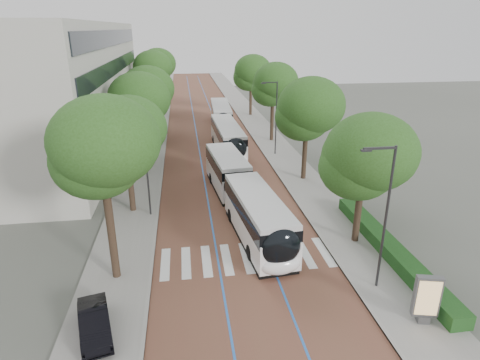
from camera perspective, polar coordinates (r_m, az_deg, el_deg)
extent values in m
plane|color=#51544C|center=(24.57, 0.86, -12.27)|extent=(160.00, 160.00, 0.00)
cube|color=brown|center=(61.88, -5.00, 8.23)|extent=(11.00, 140.00, 0.02)
cube|color=gray|center=(61.92, -12.00, 7.91)|extent=(4.00, 140.00, 0.12)
cube|color=gray|center=(62.72, 1.93, 8.51)|extent=(4.00, 140.00, 0.12)
cube|color=gray|center=(61.82, -10.23, 8.02)|extent=(0.20, 140.00, 0.14)
cube|color=gray|center=(62.42, 0.20, 8.47)|extent=(0.20, 140.00, 0.14)
cube|color=silver|center=(25.22, -10.58, -11.64)|extent=(0.55, 3.60, 0.01)
cube|color=silver|center=(25.18, -7.68, -11.51)|extent=(0.55, 3.60, 0.01)
cube|color=silver|center=(25.19, -4.78, -11.36)|extent=(0.55, 3.60, 0.01)
cube|color=silver|center=(25.27, -1.90, -11.18)|extent=(0.55, 3.60, 0.01)
cube|color=silver|center=(25.41, 0.95, -10.97)|extent=(0.55, 3.60, 0.01)
cube|color=silver|center=(25.62, 3.77, -10.74)|extent=(0.55, 3.60, 0.01)
cube|color=silver|center=(25.88, 6.52, -10.48)|extent=(0.55, 3.60, 0.01)
cube|color=silver|center=(26.19, 9.21, -10.22)|extent=(0.55, 3.60, 0.01)
cube|color=silver|center=(26.57, 11.83, -9.93)|extent=(0.55, 3.60, 0.01)
cube|color=blue|center=(61.81, -6.49, 8.18)|extent=(0.12, 126.00, 0.01)
cube|color=blue|center=(61.98, -3.50, 8.30)|extent=(0.12, 126.00, 0.01)
cube|color=#B2AFA5|center=(51.37, -27.09, 11.44)|extent=(18.00, 40.00, 14.00)
cube|color=black|center=(49.95, -16.40, 7.95)|extent=(0.12, 38.00, 1.60)
cube|color=black|center=(49.38, -16.78, 11.56)|extent=(0.12, 38.00, 1.60)
cube|color=black|center=(49.01, -17.18, 15.24)|extent=(0.12, 38.00, 1.60)
cube|color=black|center=(48.86, -17.57, 18.73)|extent=(0.12, 38.00, 1.60)
cube|color=#153E15|center=(27.07, 20.52, -9.09)|extent=(1.20, 14.00, 0.80)
cylinder|color=#2E2E30|center=(22.09, 19.99, -5.40)|extent=(0.14, 0.14, 8.00)
cube|color=#2E2E30|center=(20.38, 19.33, 4.29)|extent=(1.70, 0.12, 0.12)
cube|color=#2E2E30|center=(20.09, 17.52, 4.04)|extent=(0.50, 0.20, 0.10)
cylinder|color=#2E2E30|center=(44.49, 5.17, 8.68)|extent=(0.14, 0.14, 8.00)
cube|color=#2E2E30|center=(43.66, 4.28, 13.67)|extent=(1.70, 0.12, 0.12)
cube|color=#2E2E30|center=(43.53, 3.35, 13.56)|extent=(0.50, 0.20, 0.10)
cylinder|color=#2E2E30|center=(29.94, -13.17, 2.17)|extent=(0.14, 0.14, 8.00)
cylinder|color=black|center=(23.37, -17.76, -7.64)|extent=(0.44, 0.44, 5.33)
ellipsoid|color=#254B18|center=(21.57, -19.15, 3.79)|extent=(5.54, 5.54, 4.71)
cylinder|color=black|center=(31.69, -15.27, -0.76)|extent=(0.44, 0.44, 4.31)
ellipsoid|color=#254B18|center=(30.52, -15.96, 6.11)|extent=(5.52, 5.52, 4.69)
cylinder|color=black|center=(40.10, -13.93, 4.23)|extent=(0.44, 0.44, 4.76)
ellipsoid|color=#254B18|center=(39.13, -14.48, 10.32)|extent=(5.78, 5.78, 4.91)
cylinder|color=black|center=(49.78, -12.93, 7.29)|extent=(0.44, 0.44, 4.42)
ellipsoid|color=#254B18|center=(49.03, -13.31, 11.86)|extent=(6.21, 6.21, 5.28)
cylinder|color=black|center=(61.41, -12.19, 10.30)|extent=(0.44, 0.44, 5.37)
ellipsoid|color=#254B18|center=(60.75, -12.55, 14.83)|extent=(5.59, 5.59, 4.75)
cylinder|color=black|center=(76.23, -11.53, 12.14)|extent=(0.44, 0.44, 4.90)
ellipsoid|color=#254B18|center=(75.72, -11.77, 15.47)|extent=(6.32, 6.32, 5.37)
cylinder|color=black|center=(27.36, 16.40, -4.68)|extent=(0.44, 0.44, 4.06)
ellipsoid|color=#254B18|center=(26.04, 17.21, 2.68)|extent=(5.70, 5.70, 4.85)
cylinder|color=black|center=(37.72, 9.15, 3.37)|extent=(0.44, 0.44, 4.55)
ellipsoid|color=#254B18|center=(36.71, 9.52, 9.54)|extent=(5.96, 5.96, 5.07)
cylinder|color=black|center=(50.76, 4.56, 8.23)|extent=(0.44, 0.44, 4.82)
ellipsoid|color=#254B18|center=(50.00, 4.71, 13.13)|extent=(5.42, 5.42, 4.61)
cylinder|color=black|center=(66.19, 1.52, 11.16)|extent=(0.44, 0.44, 4.64)
ellipsoid|color=#254B18|center=(65.61, 1.55, 14.80)|extent=(5.89, 5.89, 5.01)
cylinder|color=black|center=(31.13, -0.10, -1.13)|extent=(2.38, 1.13, 2.30)
cube|color=white|center=(26.83, 2.55, -6.13)|extent=(3.43, 9.56, 1.82)
cube|color=black|center=(26.34, 2.59, -3.91)|extent=(3.45, 9.38, 0.97)
cube|color=silver|center=(26.07, 2.61, -2.63)|extent=(3.36, 9.37, 0.31)
cube|color=black|center=(27.34, 2.51, -8.16)|extent=(3.34, 9.19, 0.35)
cube|color=white|center=(35.24, -1.78, 0.64)|extent=(3.27, 7.95, 1.82)
cube|color=black|center=(34.87, -1.80, 2.40)|extent=(3.29, 7.80, 0.97)
cube|color=silver|center=(34.67, -1.81, 3.41)|extent=(3.20, 7.79, 0.31)
cube|color=black|center=(35.63, -1.76, -1.00)|extent=(3.19, 7.64, 0.35)
ellipsoid|color=black|center=(22.71, 5.84, -9.46)|extent=(2.45, 1.33, 2.28)
ellipsoid|color=white|center=(23.26, 5.78, -11.95)|extent=(2.44, 1.23, 1.14)
cylinder|color=black|center=(25.01, 1.49, -10.27)|extent=(0.40, 1.03, 1.00)
cylinder|color=black|center=(25.63, 6.43, -9.58)|extent=(0.40, 1.03, 1.00)
cylinder|color=black|center=(36.85, -4.04, 0.25)|extent=(0.40, 1.03, 1.00)
cylinder|color=black|center=(37.27, -0.62, 0.55)|extent=(0.40, 1.03, 1.00)
cylinder|color=black|center=(29.59, -1.27, -5.06)|extent=(0.40, 1.03, 1.00)
cylinder|color=black|center=(30.11, 2.94, -4.60)|extent=(0.40, 1.03, 1.00)
cube|color=white|center=(46.26, -1.80, 5.58)|extent=(2.85, 12.07, 1.82)
cube|color=black|center=(45.97, -1.81, 6.95)|extent=(2.88, 11.83, 0.97)
cube|color=silver|center=(45.82, -1.82, 7.73)|extent=(2.79, 11.83, 0.31)
cube|color=black|center=(46.55, -1.78, 4.29)|extent=(2.78, 11.59, 0.35)
ellipsoid|color=black|center=(40.49, -0.63, 4.45)|extent=(2.38, 1.17, 2.28)
ellipsoid|color=white|center=(40.78, -0.61, 2.89)|extent=(2.38, 1.07, 1.14)
cylinder|color=black|center=(42.90, -2.60, 3.28)|extent=(0.33, 1.01, 1.00)
cylinder|color=black|center=(43.23, 0.38, 3.44)|extent=(0.33, 1.01, 1.00)
cylinder|color=black|center=(49.96, -3.70, 5.80)|extent=(0.33, 1.01, 1.00)
cylinder|color=black|center=(50.24, -1.12, 5.92)|extent=(0.33, 1.01, 1.00)
cube|color=white|center=(58.69, -2.73, 8.85)|extent=(3.01, 12.10, 1.82)
cube|color=black|center=(58.46, -2.74, 9.94)|extent=(3.04, 11.86, 0.97)
cube|color=silver|center=(58.34, -2.76, 10.56)|extent=(2.95, 11.85, 0.31)
cube|color=black|center=(58.92, -2.71, 7.81)|extent=(2.94, 11.61, 0.35)
ellipsoid|color=black|center=(52.82, -2.38, 8.33)|extent=(2.39, 1.20, 2.28)
ellipsoid|color=white|center=(53.03, -2.36, 7.11)|extent=(2.39, 1.10, 1.14)
cylinder|color=black|center=(55.30, -3.68, 7.27)|extent=(0.34, 1.01, 1.00)
cylinder|color=black|center=(55.42, -1.33, 7.34)|extent=(0.34, 1.01, 1.00)
cylinder|color=black|center=(62.51, -3.96, 8.85)|extent=(0.34, 1.01, 1.00)
cylinder|color=black|center=(62.62, -1.86, 8.91)|extent=(0.34, 1.01, 1.00)
cube|color=#59595B|center=(22.27, 24.54, -17.43)|extent=(0.66, 0.59, 0.38)
cube|color=#59595B|center=(21.55, 25.06, -14.75)|extent=(1.26, 0.61, 2.16)
cube|color=tan|center=(21.41, 25.21, -15.02)|extent=(1.01, 0.26, 1.88)
imported|color=black|center=(20.63, -19.99, -18.54)|extent=(2.23, 4.00, 1.25)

